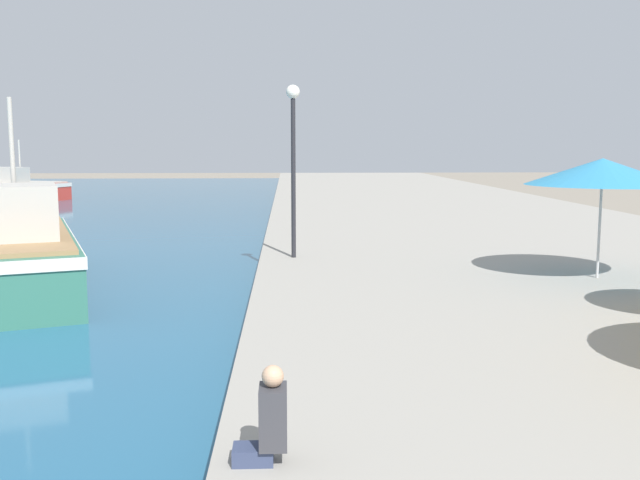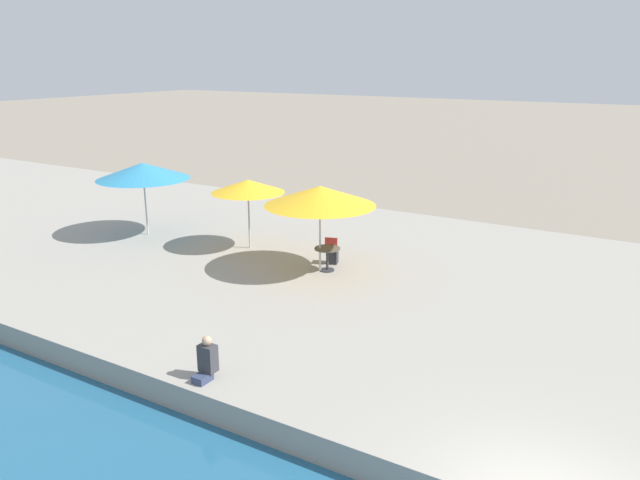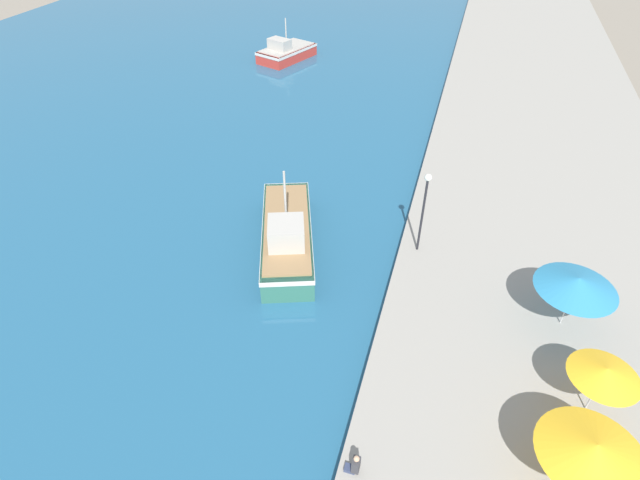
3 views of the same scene
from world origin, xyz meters
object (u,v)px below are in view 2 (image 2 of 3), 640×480
(cafe_table, at_px, (327,254))
(person_at_quay, at_px, (207,360))
(cafe_chair_left, at_px, (332,254))
(cafe_umbrella_pink, at_px, (320,196))
(cafe_umbrella_striped, at_px, (143,171))
(cafe_umbrella_white, at_px, (248,186))

(cafe_table, bearing_deg, person_at_quay, -169.36)
(cafe_table, relative_size, cafe_chair_left, 0.88)
(cafe_umbrella_pink, bearing_deg, person_at_quay, -167.72)
(cafe_chair_left, bearing_deg, person_at_quay, -96.61)
(cafe_umbrella_striped, bearing_deg, cafe_umbrella_pink, -91.59)
(cafe_table, distance_m, cafe_chair_left, 0.75)
(cafe_table, bearing_deg, cafe_umbrella_striped, 89.43)
(cafe_umbrella_striped, bearing_deg, person_at_quay, -128.05)
(cafe_umbrella_pink, distance_m, cafe_table, 1.87)
(cafe_table, bearing_deg, cafe_chair_left, 17.91)
(cafe_umbrella_white, xyz_separation_m, cafe_table, (-0.67, -3.53, -1.66))
(cafe_table, height_order, person_at_quay, person_at_quay)
(cafe_table, distance_m, person_at_quay, 7.26)
(cafe_chair_left, height_order, person_at_quay, person_at_quay)
(cafe_umbrella_white, relative_size, cafe_table, 3.14)
(cafe_table, bearing_deg, cafe_umbrella_white, 79.26)
(cafe_table, bearing_deg, cafe_umbrella_pink, 126.35)
(cafe_chair_left, bearing_deg, cafe_umbrella_pink, -105.19)
(cafe_umbrella_pink, xyz_separation_m, cafe_umbrella_white, (0.80, 3.35, -0.20))
(cafe_umbrella_pink, bearing_deg, cafe_table, -53.65)
(cafe_umbrella_white, height_order, cafe_umbrella_striped, cafe_umbrella_striped)
(cafe_umbrella_white, height_order, cafe_table, cafe_umbrella_white)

